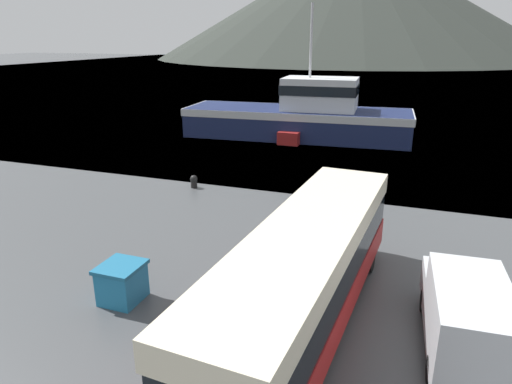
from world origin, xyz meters
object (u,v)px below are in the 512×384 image
(tour_bus, at_px, (307,271))
(storage_bin, at_px, (122,282))
(fishing_boat, at_px, (301,115))
(small_boat, at_px, (297,133))
(delivery_van, at_px, (465,315))

(tour_bus, bearing_deg, storage_bin, -170.03)
(tour_bus, distance_m, fishing_boat, 27.56)
(storage_bin, relative_size, small_boat, 0.25)
(small_boat, bearing_deg, fishing_boat, 78.17)
(tour_bus, height_order, fishing_boat, fishing_boat)
(tour_bus, xyz_separation_m, storage_bin, (-6.04, -0.64, -1.20))
(delivery_van, bearing_deg, fishing_boat, 109.77)
(tour_bus, relative_size, fishing_boat, 0.64)
(tour_bus, relative_size, small_boat, 2.17)
(delivery_van, height_order, fishing_boat, fishing_boat)
(delivery_van, distance_m, fishing_boat, 28.81)
(fishing_boat, distance_m, storage_bin, 27.36)
(tour_bus, distance_m, delivery_van, 4.40)
(storage_bin, bearing_deg, delivery_van, 4.51)
(tour_bus, xyz_separation_m, delivery_van, (4.35, 0.18, -0.61))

